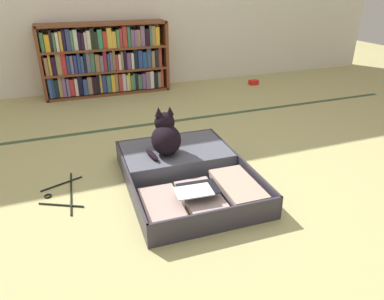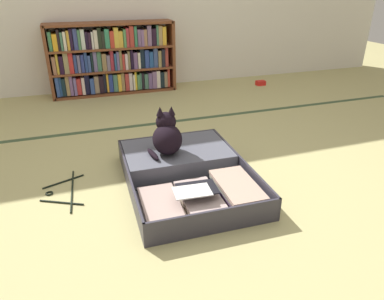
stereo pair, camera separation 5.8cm
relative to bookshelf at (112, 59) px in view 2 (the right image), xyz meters
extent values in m
plane|color=tan|center=(0.19, -2.25, -0.34)|extent=(10.00, 10.00, 0.00)
cube|color=#3B4F33|center=(0.19, -1.03, -0.34)|extent=(4.80, 0.05, 0.00)
cube|color=brown|center=(-0.60, 0.00, 0.01)|extent=(0.03, 0.26, 0.70)
cube|color=brown|center=(0.62, 0.00, 0.01)|extent=(0.03, 0.26, 0.70)
cube|color=brown|center=(0.01, 0.00, 0.35)|extent=(1.23, 0.26, 0.02)
cube|color=brown|center=(0.01, 0.00, -0.33)|extent=(1.23, 0.26, 0.02)
cube|color=brown|center=(0.01, 0.00, -0.10)|extent=(1.20, 0.26, 0.02)
cube|color=#325098|center=(-0.56, -0.01, -0.21)|extent=(0.03, 0.22, 0.19)
cube|color=#295290|center=(-0.53, 0.01, -0.21)|extent=(0.02, 0.22, 0.19)
cube|color=#14262E|center=(-0.50, 0.00, -0.22)|extent=(0.03, 0.22, 0.17)
cube|color=#A08355|center=(-0.46, 0.00, -0.21)|extent=(0.03, 0.22, 0.19)
cube|color=slate|center=(-0.43, 0.00, -0.21)|extent=(0.03, 0.22, 0.20)
cube|color=slate|center=(-0.39, -0.01, -0.22)|extent=(0.03, 0.22, 0.17)
cube|color=#BF3334|center=(-0.36, 0.00, -0.23)|extent=(0.04, 0.22, 0.16)
cube|color=beige|center=(-0.31, -0.01, -0.22)|extent=(0.03, 0.22, 0.17)
cube|color=black|center=(-0.28, 0.00, -0.21)|extent=(0.04, 0.22, 0.20)
cube|color=#304B91|center=(-0.23, -0.01, -0.23)|extent=(0.04, 0.22, 0.15)
cube|color=gray|center=(-0.18, 0.00, -0.22)|extent=(0.04, 0.22, 0.17)
cube|color=black|center=(-0.14, -0.01, -0.22)|extent=(0.04, 0.22, 0.17)
cube|color=black|center=(-0.10, 0.01, -0.21)|extent=(0.02, 0.22, 0.19)
cube|color=gold|center=(-0.07, 0.01, -0.22)|extent=(0.02, 0.22, 0.18)
cube|color=#283C92|center=(-0.04, 0.01, -0.22)|extent=(0.04, 0.22, 0.18)
cube|color=#46735D|center=(0.00, 0.00, -0.22)|extent=(0.04, 0.22, 0.17)
cube|color=yellow|center=(0.05, 0.00, -0.22)|extent=(0.03, 0.22, 0.18)
cube|color=#957A4B|center=(0.08, 0.00, -0.22)|extent=(0.03, 0.22, 0.18)
cube|color=#B23836|center=(0.12, 0.00, -0.22)|extent=(0.04, 0.22, 0.18)
cube|color=silver|center=(0.16, 0.00, -0.22)|extent=(0.03, 0.22, 0.18)
cube|color=beige|center=(0.19, -0.01, -0.23)|extent=(0.02, 0.22, 0.16)
cube|color=gold|center=(0.21, 0.00, -0.22)|extent=(0.02, 0.22, 0.18)
cube|color=#4C8656|center=(0.24, 0.00, -0.23)|extent=(0.03, 0.22, 0.16)
cube|color=#447963|center=(0.27, 0.01, -0.22)|extent=(0.02, 0.22, 0.17)
cube|color=black|center=(0.29, 0.01, -0.22)|extent=(0.02, 0.22, 0.17)
cube|color=#477561|center=(0.33, 0.00, -0.23)|extent=(0.04, 0.22, 0.15)
cube|color=slate|center=(0.37, -0.01, -0.23)|extent=(0.04, 0.22, 0.16)
cube|color=slate|center=(0.41, -0.01, -0.22)|extent=(0.04, 0.22, 0.18)
cube|color=silver|center=(0.45, -0.01, -0.22)|extent=(0.04, 0.22, 0.18)
cube|color=black|center=(0.49, -0.01, -0.23)|extent=(0.04, 0.22, 0.16)
cube|color=#927C5E|center=(0.53, 0.00, -0.23)|extent=(0.03, 0.22, 0.16)
cube|color=#C34233|center=(0.57, 0.01, -0.21)|extent=(0.02, 0.22, 0.20)
cube|color=brown|center=(0.01, 0.00, 0.12)|extent=(1.20, 0.26, 0.02)
cube|color=#A46E52|center=(-0.56, 0.00, -0.01)|extent=(0.03, 0.22, 0.17)
cube|color=gold|center=(-0.52, 0.00, 0.01)|extent=(0.02, 0.22, 0.19)
cube|color=black|center=(-0.49, 0.00, -0.01)|extent=(0.04, 0.22, 0.17)
cube|color=#95865B|center=(-0.44, 0.00, 0.01)|extent=(0.04, 0.22, 0.20)
cube|color=red|center=(-0.40, 0.00, 0.01)|extent=(0.04, 0.22, 0.19)
cube|color=#334785|center=(-0.36, 0.01, 0.00)|extent=(0.03, 0.22, 0.17)
cube|color=slate|center=(-0.33, -0.01, 0.00)|extent=(0.03, 0.22, 0.17)
cube|color=navy|center=(-0.29, 0.00, 0.00)|extent=(0.03, 0.22, 0.17)
cube|color=navy|center=(-0.26, 0.00, 0.01)|extent=(0.03, 0.22, 0.20)
cube|color=#344C8D|center=(-0.23, 0.00, -0.01)|extent=(0.03, 0.22, 0.16)
cube|color=black|center=(-0.20, 0.00, 0.00)|extent=(0.02, 0.22, 0.19)
cube|color=slate|center=(-0.17, 0.00, 0.01)|extent=(0.03, 0.22, 0.20)
cube|color=#427759|center=(-0.13, 0.01, 0.00)|extent=(0.04, 0.22, 0.19)
cube|color=olive|center=(-0.09, 0.00, -0.01)|extent=(0.04, 0.22, 0.17)
cube|color=slate|center=(-0.05, 0.00, -0.01)|extent=(0.03, 0.22, 0.15)
cube|color=#B22F3E|center=(-0.01, 0.01, 0.01)|extent=(0.03, 0.22, 0.19)
cube|color=#275186|center=(0.02, -0.01, -0.01)|extent=(0.02, 0.22, 0.16)
cube|color=slate|center=(0.05, -0.01, 0.00)|extent=(0.02, 0.22, 0.18)
cube|color=#96854F|center=(0.08, 0.01, 0.01)|extent=(0.03, 0.22, 0.20)
cube|color=#B73430|center=(0.10, -0.01, -0.01)|extent=(0.02, 0.22, 0.15)
cube|color=silver|center=(0.13, -0.01, -0.01)|extent=(0.03, 0.22, 0.16)
cube|color=#90835A|center=(0.16, 0.00, 0.00)|extent=(0.02, 0.22, 0.18)
cube|color=black|center=(0.19, -0.01, 0.01)|extent=(0.02, 0.22, 0.19)
cube|color=#6B4E81|center=(0.22, 0.00, -0.01)|extent=(0.04, 0.22, 0.16)
cube|color=beige|center=(0.26, 0.00, -0.01)|extent=(0.02, 0.22, 0.16)
cube|color=black|center=(0.30, 0.01, 0.01)|extent=(0.04, 0.22, 0.19)
cube|color=#2C4494|center=(0.34, 0.01, 0.00)|extent=(0.04, 0.22, 0.18)
cube|color=#265295|center=(0.39, 0.01, -0.01)|extent=(0.04, 0.22, 0.16)
cube|color=#3C518A|center=(0.44, 0.01, 0.01)|extent=(0.04, 0.22, 0.19)
cube|color=#917E4F|center=(0.48, -0.01, -0.01)|extent=(0.03, 0.22, 0.17)
cube|color=black|center=(0.51, -0.01, 0.00)|extent=(0.03, 0.22, 0.18)
cube|color=#B04138|center=(0.55, 0.01, 0.01)|extent=(0.03, 0.22, 0.20)
cube|color=#41895A|center=(-0.56, 0.01, 0.21)|extent=(0.03, 0.22, 0.17)
cube|color=gold|center=(-0.52, 0.00, 0.20)|extent=(0.04, 0.22, 0.15)
cube|color=black|center=(-0.48, 0.00, 0.22)|extent=(0.02, 0.22, 0.19)
cube|color=#41755A|center=(-0.46, -0.01, 0.21)|extent=(0.02, 0.22, 0.17)
cube|color=beige|center=(-0.43, -0.01, 0.21)|extent=(0.03, 0.22, 0.17)
cube|color=gold|center=(-0.40, 0.00, 0.22)|extent=(0.02, 0.22, 0.18)
cube|color=#20142E|center=(-0.37, 0.00, 0.22)|extent=(0.03, 0.22, 0.19)
cube|color=#394481|center=(-0.33, 0.00, 0.22)|extent=(0.04, 0.22, 0.19)
cube|color=#447850|center=(-0.30, 0.00, 0.22)|extent=(0.02, 0.22, 0.18)
cube|color=silver|center=(-0.26, 0.01, 0.22)|extent=(0.04, 0.22, 0.19)
cube|color=black|center=(-0.23, 0.00, 0.21)|extent=(0.03, 0.22, 0.16)
cube|color=#2A182A|center=(-0.20, 0.00, 0.20)|extent=(0.02, 0.22, 0.15)
cube|color=silver|center=(-0.18, -0.01, 0.21)|extent=(0.02, 0.22, 0.16)
cube|color=beige|center=(-0.14, 0.01, 0.21)|extent=(0.04, 0.22, 0.17)
cube|color=black|center=(-0.11, 0.01, 0.22)|extent=(0.03, 0.22, 0.19)
cube|color=#262921|center=(-0.07, 0.01, 0.21)|extent=(0.03, 0.22, 0.16)
cube|color=#33845F|center=(-0.04, 0.00, 0.22)|extent=(0.04, 0.22, 0.18)
cube|color=red|center=(0.01, 0.01, 0.21)|extent=(0.04, 0.22, 0.16)
cube|color=gold|center=(0.05, 0.00, 0.22)|extent=(0.04, 0.22, 0.19)
cube|color=gold|center=(0.10, 0.00, 0.20)|extent=(0.04, 0.22, 0.15)
cube|color=#4C8A50|center=(0.13, -0.01, 0.21)|extent=(0.02, 0.22, 0.17)
cube|color=#AE343B|center=(0.16, 0.00, 0.22)|extent=(0.03, 0.22, 0.18)
cube|color=#AB382F|center=(0.20, 0.00, 0.23)|extent=(0.04, 0.22, 0.20)
cube|color=#357955|center=(0.24, 0.00, 0.22)|extent=(0.03, 0.22, 0.19)
cube|color=slate|center=(0.28, 0.00, 0.21)|extent=(0.03, 0.22, 0.16)
cube|color=slate|center=(0.31, 0.00, 0.21)|extent=(0.03, 0.22, 0.16)
cube|color=#A47856|center=(0.34, 0.01, 0.21)|extent=(0.03, 0.22, 0.16)
cube|color=slate|center=(0.38, 0.01, 0.23)|extent=(0.04, 0.22, 0.20)
cube|color=black|center=(0.43, 0.01, 0.21)|extent=(0.04, 0.22, 0.17)
cube|color=#41785A|center=(0.46, 0.00, 0.23)|extent=(0.02, 0.22, 0.20)
cube|color=#A48353|center=(0.49, 0.00, 0.22)|extent=(0.04, 0.22, 0.19)
cube|color=yellow|center=(0.54, 0.01, 0.22)|extent=(0.04, 0.22, 0.18)
cube|color=#33303D|center=(0.13, -2.27, -0.34)|extent=(0.68, 0.48, 0.01)
cube|color=#33303D|center=(0.12, -2.49, -0.28)|extent=(0.67, 0.03, 0.13)
cube|color=#33303D|center=(-0.20, -2.26, -0.28)|extent=(0.03, 0.46, 0.13)
cube|color=#33303D|center=(0.46, -2.28, -0.28)|extent=(0.03, 0.46, 0.13)
cube|color=#4B515D|center=(0.13, -2.27, -0.33)|extent=(0.66, 0.46, 0.01)
cube|color=#33303D|center=(0.14, -1.81, -0.34)|extent=(0.68, 0.48, 0.01)
cube|color=#33303D|center=(0.15, -1.59, -0.28)|extent=(0.67, 0.03, 0.13)
cube|color=#33303D|center=(-0.19, -1.80, -0.28)|extent=(0.03, 0.46, 0.13)
cube|color=#33303D|center=(0.47, -1.82, -0.28)|extent=(0.03, 0.46, 0.13)
cube|color=#4B515D|center=(0.14, -1.81, -0.33)|extent=(0.66, 0.46, 0.01)
cylinder|color=black|center=(0.13, -2.04, -0.32)|extent=(0.65, 0.04, 0.02)
cube|color=slate|center=(-0.09, -2.27, -0.31)|extent=(0.21, 0.35, 0.02)
cube|color=tan|center=(-0.07, -2.27, -0.30)|extent=(0.21, 0.40, 0.02)
cube|color=tan|center=(0.12, -2.27, -0.31)|extent=(0.20, 0.36, 0.02)
cube|color=#BBA693|center=(0.13, -2.26, -0.30)|extent=(0.21, 0.37, 0.02)
cube|color=#AE9894|center=(0.13, -2.27, -0.28)|extent=(0.20, 0.35, 0.01)
cube|color=navy|center=(0.33, -2.28, -0.31)|extent=(0.19, 0.33, 0.02)
cube|color=#2F1E30|center=(0.34, -2.27, -0.29)|extent=(0.21, 0.39, 0.02)
cube|color=#A8AC96|center=(0.34, -2.27, -0.27)|extent=(0.19, 0.35, 0.02)
cube|color=tan|center=(0.34, -2.27, -0.25)|extent=(0.20, 0.36, 0.02)
cube|color=white|center=(0.08, -2.29, -0.22)|extent=(0.19, 0.14, 0.01)
cube|color=black|center=(0.11, -2.27, -0.23)|extent=(0.21, 0.16, 0.01)
cube|color=#525360|center=(0.14, -1.81, -0.27)|extent=(0.65, 0.45, 0.12)
cylinder|color=black|center=(-0.04, -1.59, -0.28)|extent=(0.02, 0.02, 0.12)
cylinder|color=black|center=(0.33, -1.60, -0.28)|extent=(0.02, 0.02, 0.12)
cube|color=#ED3436|center=(0.18, -2.49, -0.31)|extent=(0.04, 0.00, 0.02)
cube|color=yellow|center=(-0.01, -2.48, -0.29)|extent=(0.03, 0.00, 0.02)
cube|color=white|center=(0.28, -2.49, -0.30)|extent=(0.04, 0.00, 0.03)
ellipsoid|color=black|center=(0.07, -1.86, -0.12)|extent=(0.20, 0.24, 0.18)
ellipsoid|color=black|center=(0.08, -1.80, -0.16)|extent=(0.13, 0.09, 0.10)
sphere|color=black|center=(0.08, -1.81, -0.03)|extent=(0.12, 0.12, 0.12)
cone|color=black|center=(0.11, -1.82, 0.04)|extent=(0.05, 0.05, 0.05)
cone|color=black|center=(0.05, -1.81, 0.04)|extent=(0.05, 0.05, 0.05)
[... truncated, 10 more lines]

